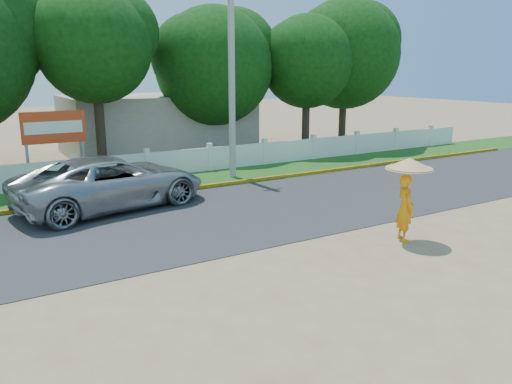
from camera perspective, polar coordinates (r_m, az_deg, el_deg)
ground at (r=12.58m, az=4.72°, el=-7.64°), size 120.00×120.00×0.00m
road at (r=16.24m, az=-4.54°, el=-2.61°), size 60.00×7.00×0.02m
grass_verge at (r=20.94m, az=-10.96°, el=0.93°), size 60.00×3.50×0.03m
curb at (r=19.37m, az=-9.23°, el=0.16°), size 40.00×0.18×0.16m
fence at (r=22.17m, az=-12.32°, el=2.99°), size 40.00×0.10×1.10m
building_near at (r=29.36m, az=-11.18°, el=7.70°), size 10.00×6.00×3.20m
utility_pole at (r=21.41m, az=-2.80°, el=13.12°), size 0.28×0.28×8.68m
vehicle at (r=17.56m, az=-16.18°, el=1.09°), size 6.86×4.14×1.78m
monk_with_parasol at (r=14.05m, az=16.88°, el=0.52°), size 1.27×1.27×2.31m
billboard at (r=22.18m, az=-22.10°, el=6.46°), size 2.50×0.13×2.95m
tree_row at (r=26.23m, az=-8.10°, el=15.16°), size 27.62×7.22×9.00m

